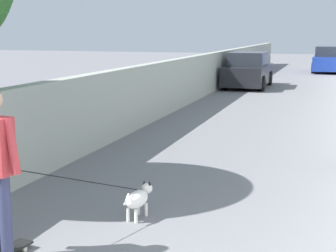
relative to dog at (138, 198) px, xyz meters
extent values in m
plane|color=slate|center=(10.78, -0.36, -0.27)|extent=(80.00, 80.00, 0.00)
cube|color=#999E93|center=(8.78, 2.40, 0.51)|extent=(48.00, 0.30, 1.58)
cylinder|color=beige|center=(-1.35, 0.97, -0.24)|extent=(0.06, 0.04, 0.06)
cylinder|color=beige|center=(-1.37, 0.83, -0.24)|extent=(0.06, 0.04, 0.06)
cylinder|color=#333859|center=(-1.65, 0.85, 0.25)|extent=(0.15, 0.15, 0.88)
cylinder|color=#B23338|center=(-1.67, 0.70, 1.02)|extent=(0.11, 0.19, 0.59)
ellipsoid|color=white|center=(-0.03, 0.00, -0.01)|extent=(0.46, 0.28, 0.22)
sphere|color=white|center=(0.25, -0.04, 0.06)|extent=(0.15, 0.15, 0.15)
cone|color=black|center=(0.25, 0.00, 0.14)|extent=(0.06, 0.06, 0.06)
cone|color=black|center=(0.24, -0.08, 0.14)|extent=(0.06, 0.06, 0.06)
cylinder|color=white|center=(0.12, 0.04, -0.18)|extent=(0.04, 0.04, 0.18)
cylinder|color=white|center=(0.10, -0.08, -0.18)|extent=(0.04, 0.04, 0.18)
cylinder|color=white|center=(-0.16, 0.08, -0.18)|extent=(0.04, 0.04, 0.18)
cylinder|color=white|center=(-0.18, -0.04, -0.18)|extent=(0.04, 0.04, 0.18)
cylinder|color=white|center=(-0.30, 0.03, 0.07)|extent=(0.14, 0.05, 0.13)
cylinder|color=black|center=(-0.83, 0.47, 0.45)|extent=(1.62, 0.95, 0.66)
cube|color=black|center=(16.33, 1.25, 0.29)|extent=(3.87, 1.70, 0.80)
cube|color=#262B33|center=(16.33, 1.25, 0.97)|extent=(2.01, 1.50, 0.60)
cylinder|color=black|center=(17.53, 2.04, 0.05)|extent=(0.64, 0.22, 0.64)
cylinder|color=black|center=(17.53, 0.46, 0.05)|extent=(0.64, 0.22, 0.64)
cylinder|color=black|center=(15.14, 2.04, 0.05)|extent=(0.64, 0.22, 0.64)
cylinder|color=black|center=(15.14, 0.46, 0.05)|extent=(0.64, 0.22, 0.64)
cube|color=navy|center=(26.25, -1.97, 0.29)|extent=(4.23, 1.70, 0.80)
cube|color=#262B33|center=(26.25, -1.97, 0.97)|extent=(2.20, 1.50, 0.60)
cylinder|color=black|center=(27.56, -1.18, 0.05)|extent=(0.64, 0.22, 0.64)
cylinder|color=black|center=(24.94, -1.18, 0.05)|extent=(0.64, 0.22, 0.64)
camera|label=1|loc=(-5.96, -2.38, 2.17)|focal=54.27mm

